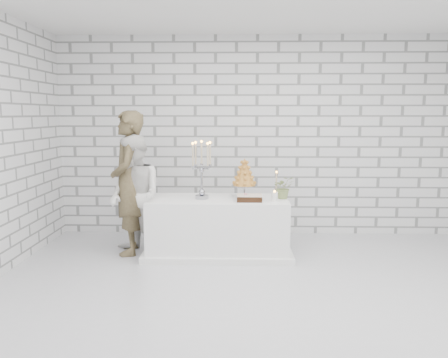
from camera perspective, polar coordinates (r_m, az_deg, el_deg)
ground at (r=4.75m, az=5.38°, el=-14.65°), size 6.00×5.00×0.01m
wall_back at (r=6.88m, az=4.14°, el=5.37°), size 6.00×0.01×3.00m
wall_front at (r=1.92m, az=11.01°, el=-2.25°), size 6.00×0.01×3.00m
cake_table at (r=5.96m, az=-0.75°, el=-6.01°), size 1.80×0.80×0.75m
groom at (r=6.05m, az=-11.96°, el=-0.49°), size 0.55×0.75×1.89m
bride at (r=5.96m, az=-11.17°, el=-2.07°), size 0.96×0.97×1.58m
candelabra at (r=5.80m, az=-2.84°, el=1.17°), size 0.34×0.34×0.76m
croquembouche at (r=5.93m, az=2.59°, el=0.15°), size 0.35×0.35×0.52m
chocolate_cake at (r=5.71m, az=3.23°, el=-2.40°), size 0.32×0.23×0.08m
pillar_candle at (r=5.71m, az=6.40°, el=-2.24°), size 0.08×0.08×0.12m
extra_taper at (r=6.02m, az=6.62°, el=-0.72°), size 0.06×0.06×0.32m
flowers at (r=5.90m, az=7.52°, el=-1.05°), size 0.29×0.26×0.29m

